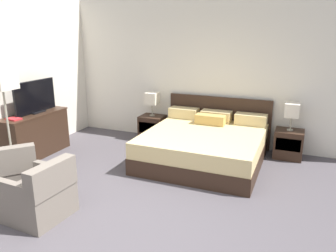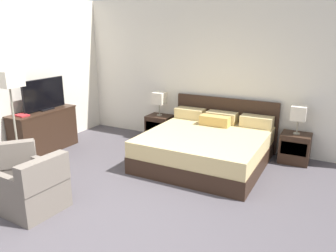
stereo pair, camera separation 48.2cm
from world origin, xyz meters
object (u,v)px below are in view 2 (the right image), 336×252
(table_lamp_left, at_px, (159,98))
(book_red_cover, at_px, (22,115))
(armchair_companion, at_px, (34,190))
(floor_lamp, at_px, (9,86))
(armchair_by_window, at_px, (12,168))
(nightstand_right, at_px, (295,148))
(tv, at_px, (44,95))
(bed, at_px, (207,146))
(table_lamp_right, at_px, (299,113))
(nightstand_left, at_px, (159,127))
(dresser, at_px, (44,130))

(table_lamp_left, xyz_separation_m, book_red_cover, (-1.58, -2.10, -0.07))
(armchair_companion, distance_m, floor_lamp, 1.92)
(armchair_by_window, height_order, armchair_companion, same)
(nightstand_right, bearing_deg, tv, -160.03)
(table_lamp_left, relative_size, armchair_by_window, 0.51)
(tv, distance_m, floor_lamp, 0.99)
(bed, distance_m, tv, 3.16)
(nightstand_right, relative_size, table_lamp_right, 1.05)
(nightstand_right, relative_size, book_red_cover, 2.15)
(nightstand_right, height_order, armchair_by_window, armchair_by_window)
(table_lamp_right, bearing_deg, bed, -151.68)
(floor_lamp, bearing_deg, book_red_cover, 126.57)
(nightstand_left, xyz_separation_m, book_red_cover, (-1.58, -2.10, 0.55))
(nightstand_right, relative_size, armchair_by_window, 0.54)
(nightstand_right, xyz_separation_m, table_lamp_right, (-0.00, 0.00, 0.62))
(bed, bearing_deg, nightstand_left, 151.71)
(nightstand_right, distance_m, tv, 4.66)
(bed, xyz_separation_m, nightstand_left, (-1.36, 0.73, -0.04))
(nightstand_left, distance_m, armchair_by_window, 3.07)
(bed, relative_size, armchair_companion, 2.70)
(nightstand_left, height_order, armchair_by_window, armchair_by_window)
(tv, bearing_deg, book_red_cover, -89.08)
(floor_lamp, bearing_deg, table_lamp_left, 61.99)
(bed, distance_m, nightstand_left, 1.55)
(dresser, height_order, tv, tv)
(table_lamp_left, bearing_deg, bed, -28.33)
(nightstand_right, bearing_deg, nightstand_left, 180.00)
(nightstand_left, bearing_deg, nightstand_right, 0.00)
(nightstand_right, height_order, dresser, dresser)
(bed, distance_m, floor_lamp, 3.36)
(dresser, height_order, armchair_companion, dresser)
(book_red_cover, bearing_deg, floor_lamp, -53.43)
(nightstand_left, relative_size, armchair_companion, 0.68)
(bed, relative_size, nightstand_right, 3.97)
(bed, xyz_separation_m, armchair_by_window, (-2.18, -2.22, -0.01))
(armchair_by_window, bearing_deg, bed, 45.59)
(nightstand_left, relative_size, table_lamp_right, 1.05)
(bed, distance_m, book_red_cover, 3.28)
(dresser, xyz_separation_m, book_red_cover, (0.01, -0.45, 0.40))
(table_lamp_left, relative_size, dresser, 0.38)
(table_lamp_right, xyz_separation_m, tv, (-4.31, -1.57, 0.20))
(dresser, relative_size, armchair_by_window, 1.36)
(nightstand_right, bearing_deg, dresser, -159.01)
(nightstand_right, xyz_separation_m, dresser, (-4.31, -1.65, 0.15))
(book_red_cover, distance_m, armchair_companion, 2.06)
(table_lamp_right, height_order, book_red_cover, table_lamp_right)
(nightstand_left, bearing_deg, tv, -135.38)
(nightstand_left, distance_m, book_red_cover, 2.68)
(nightstand_right, bearing_deg, bed, -151.73)
(table_lamp_left, height_order, dresser, table_lamp_left)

